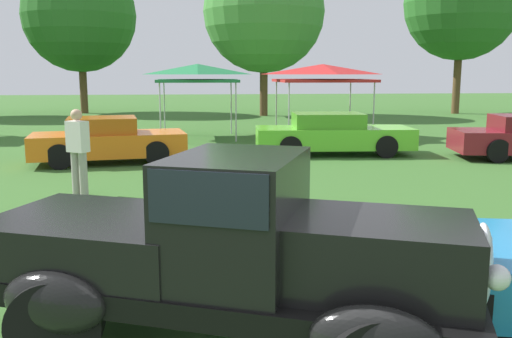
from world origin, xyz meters
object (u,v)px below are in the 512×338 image
at_px(show_car_orange, 108,141).
at_px(show_car_lime, 333,134).
at_px(canopy_tent_right_field, 323,72).
at_px(spectator_near_truck, 78,149).
at_px(feature_pickup_truck, 228,251).
at_px(canopy_tent_center_field, 198,72).

bearing_deg(show_car_orange, show_car_lime, 7.78).
height_order(show_car_orange, canopy_tent_right_field, canopy_tent_right_field).
bearing_deg(spectator_near_truck, feature_pickup_truck, -68.31).
relative_size(canopy_tent_center_field, canopy_tent_right_field, 0.86).
bearing_deg(spectator_near_truck, show_car_lime, 37.97).
relative_size(feature_pickup_truck, show_car_lime, 0.96).
bearing_deg(show_car_orange, canopy_tent_right_field, 38.31).
distance_m(show_car_orange, show_car_lime, 6.40).
bearing_deg(spectator_near_truck, canopy_tent_center_field, 76.19).
bearing_deg(canopy_tent_center_field, canopy_tent_right_field, 0.01).
distance_m(show_car_lime, spectator_near_truck, 7.96).
distance_m(show_car_orange, canopy_tent_right_field, 9.23).
distance_m(spectator_near_truck, canopy_tent_center_field, 10.03).
bearing_deg(feature_pickup_truck, show_car_lime, 71.72).
xyz_separation_m(spectator_near_truck, canopy_tent_center_field, (2.37, 9.63, 1.51)).
distance_m(spectator_near_truck, canopy_tent_right_field, 12.02).
relative_size(feature_pickup_truck, spectator_near_truck, 2.63).
height_order(show_car_lime, canopy_tent_right_field, canopy_tent_right_field).
bearing_deg(feature_pickup_truck, show_car_orange, 104.08).
bearing_deg(show_car_orange, spectator_near_truck, -89.01).
xyz_separation_m(spectator_near_truck, canopy_tent_right_field, (7.03, 9.64, 1.51)).
bearing_deg(spectator_near_truck, show_car_orange, 90.99).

